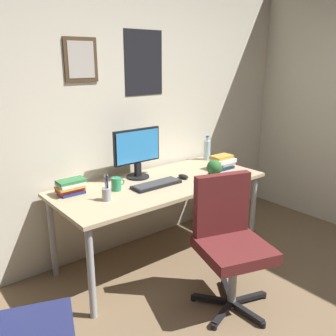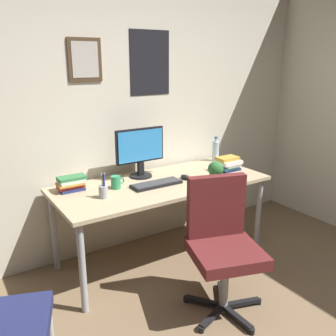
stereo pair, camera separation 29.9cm
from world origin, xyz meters
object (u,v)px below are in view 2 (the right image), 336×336
Objects in this scene: monitor at (140,150)px; potted_plant at (216,172)px; pen_cup at (103,191)px; water_bottle at (216,151)px; office_chair at (222,239)px; coffee_mug_near at (116,182)px; book_stack_left at (229,163)px; computer_mouse at (185,177)px; book_stack_right at (71,183)px; keyboard at (156,184)px.

monitor reaches higher than potted_plant.
water_bottle is at bearing 14.51° from pen_cup.
office_chair reaches higher than coffee_mug_near.
office_chair is 3.76× the size of water_bottle.
book_stack_left reaches higher than coffee_mug_near.
book_stack_right reaches higher than computer_mouse.
potted_plant is (0.44, -0.23, 0.09)m from keyboard.
monitor is 0.68m from potted_plant.
keyboard is at bearing -20.26° from coffee_mug_near.
water_bottle is 0.36m from book_stack_left.
potted_plant is 0.98× the size of pen_cup.
book_stack_right is at bearing -178.22° from monitor.
water_bottle is 1.26× the size of pen_cup.
keyboard is at bearing 151.84° from potted_plant.
computer_mouse is 0.29m from potted_plant.
potted_plant is at bearing -24.98° from coffee_mug_near.
book_stack_right is (-0.72, 1.00, 0.25)m from office_chair.
book_stack_right is at bearing 117.25° from pen_cup.
computer_mouse is at bearing 178.69° from book_stack_left.
coffee_mug_near is at bearing 155.02° from potted_plant.
computer_mouse is 0.97m from book_stack_right.
potted_plant is at bearing -146.99° from book_stack_left.
computer_mouse is at bearing 119.37° from potted_plant.
book_stack_left is (1.10, -0.12, 0.02)m from coffee_mug_near.
coffee_mug_near is (-0.40, 0.85, 0.25)m from office_chair.
pen_cup is (-0.57, 0.71, 0.25)m from office_chair.
water_bottle is 1.24m from coffee_mug_near.
water_bottle is 1.29× the size of potted_plant.
computer_mouse is at bearing -10.01° from coffee_mug_near.
water_bottle is 1.44m from pen_cup.
potted_plant reaches higher than book_stack_left.
keyboard is at bearing 179.71° from book_stack_left.
office_chair is 0.80m from computer_mouse.
pen_cup reaches higher than coffee_mug_near.
book_stack_right is (-1.54, -0.07, -0.05)m from water_bottle.
keyboard is 0.50m from potted_plant.
coffee_mug_near is 0.51× the size of book_stack_right.
office_chair is 2.07× the size of monitor.
computer_mouse is (0.22, 0.74, 0.21)m from office_chair.
pen_cup reaches higher than book_stack_left.
monitor reaches higher than water_bottle.
coffee_mug_near is 0.22m from pen_cup.
keyboard is at bearing -22.57° from book_stack_right.
water_bottle is at bearing 28.07° from computer_mouse.
office_chair is at bearing -51.30° from pen_cup.
monitor reaches higher than office_chair.
pen_cup is at bearing -178.91° from book_stack_left.
keyboard is 1.70× the size of water_bottle.
monitor is at bearing 1.78° from book_stack_right.
pen_cup is (-1.39, -0.36, -0.05)m from water_bottle.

